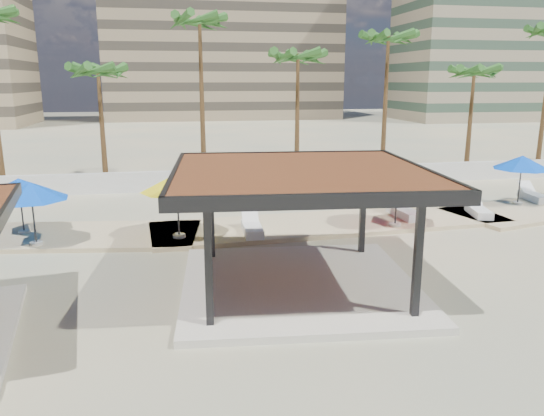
{
  "coord_description": "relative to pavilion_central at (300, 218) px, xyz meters",
  "views": [
    {
      "loc": [
        -4.91,
        -14.98,
        6.33
      ],
      "look_at": [
        -1.15,
        5.07,
        1.4
      ],
      "focal_mm": 35.0,
      "sensor_mm": 36.0,
      "label": 1
    }
  ],
  "objects": [
    {
      "name": "umbrella_d",
      "position": [
        13.45,
        8.39,
        0.05
      ],
      "size": [
        3.15,
        3.15,
        2.5
      ],
      "rotation": [
        0.0,
        0.0,
        -0.13
      ],
      "color": "beige",
      "rests_on": "promenade"
    },
    {
      "name": "building_mid",
      "position": [
        5.22,
        77.88,
        12.0
      ],
      "size": [
        38.0,
        16.0,
        30.4
      ],
      "color": "#847259",
      "rests_on": "ground"
    },
    {
      "name": "umbrella_c",
      "position": [
        5.64,
        5.68,
        0.14
      ],
      "size": [
        3.13,
        3.13,
        2.59
      ],
      "rotation": [
        0.0,
        0.0,
        -0.08
      ],
      "color": "beige",
      "rests_on": "promenade"
    },
    {
      "name": "lounger_d",
      "position": [
        14.9,
        9.13,
        -1.89
      ],
      "size": [
        0.94,
        2.29,
        0.84
      ],
      "rotation": [
        0.0,
        0.0,
        1.47
      ],
      "color": "white",
      "rests_on": "promenade"
    },
    {
      "name": "palm_f",
      "position": [
        10.22,
        18.48,
        6.33
      ],
      "size": [
        3.0,
        3.0,
        9.8
      ],
      "color": "brown",
      "rests_on": "ground"
    },
    {
      "name": "lounger_a",
      "position": [
        -0.61,
        5.73,
        -1.89
      ],
      "size": [
        0.8,
        2.24,
        0.84
      ],
      "rotation": [
        0.0,
        0.0,
        1.54
      ],
      "color": "white",
      "rests_on": "promenade"
    },
    {
      "name": "palm_g",
      "position": [
        16.22,
        18.08,
        4.35
      ],
      "size": [
        3.0,
        3.0,
        7.7
      ],
      "color": "brown",
      "rests_on": "ground"
    },
    {
      "name": "building_east",
      "position": [
        49.22,
        65.88,
        14.99
      ],
      "size": [
        32.0,
        15.0,
        36.4
      ],
      "color": "gray",
      "rests_on": "ground"
    },
    {
      "name": "lounger_c",
      "position": [
        10.26,
        6.77,
        -1.9
      ],
      "size": [
        1.16,
        2.25,
        0.81
      ],
      "rotation": [
        0.0,
        0.0,
        1.34
      ],
      "color": "white",
      "rests_on": "promenade"
    },
    {
      "name": "lounger_b",
      "position": [
        6.72,
        7.15,
        -1.88
      ],
      "size": [
        0.92,
        2.38,
        0.88
      ],
      "rotation": [
        0.0,
        0.0,
        1.64
      ],
      "color": "white",
      "rests_on": "promenade"
    },
    {
      "name": "ground",
      "position": [
        1.22,
        -0.12,
        -2.27
      ],
      "size": [
        200.0,
        200.0,
        0.0
      ],
      "primitive_type": "plane",
      "color": "tan",
      "rests_on": "ground"
    },
    {
      "name": "umbrella_b",
      "position": [
        -3.59,
        5.68,
        0.14
      ],
      "size": [
        3.07,
        3.07,
        2.6
      ],
      "rotation": [
        0.0,
        0.0,
        0.05
      ],
      "color": "beige",
      "rests_on": "promenade"
    },
    {
      "name": "palm_e",
      "position": [
        4.22,
        18.28,
        5.19
      ],
      "size": [
        3.0,
        3.0,
        8.58
      ],
      "color": "brown",
      "rests_on": "ground"
    },
    {
      "name": "palm_c",
      "position": [
        -7.78,
        17.98,
        4.34
      ],
      "size": [
        3.0,
        3.0,
        7.69
      ],
      "color": "brown",
      "rests_on": "ground"
    },
    {
      "name": "pavilion_central",
      "position": [
        0.0,
        0.0,
        0.0
      ],
      "size": [
        8.12,
        8.12,
        3.81
      ],
      "rotation": [
        0.0,
        0.0,
        -0.09
      ],
      "color": "beige",
      "rests_on": "ground"
    },
    {
      "name": "promenade",
      "position": [
        3.22,
        7.54,
        -2.21
      ],
      "size": [
        44.45,
        7.97,
        0.24
      ],
      "color": "#C6B284",
      "rests_on": "ground"
    },
    {
      "name": "boundary_wall",
      "position": [
        1.22,
        15.88,
        -1.67
      ],
      "size": [
        56.0,
        0.3,
        1.2
      ],
      "primitive_type": "cube",
      "color": "silver",
      "rests_on": "ground"
    },
    {
      "name": "palm_d",
      "position": [
        -1.78,
        18.78,
        7.12
      ],
      "size": [
        3.0,
        3.0,
        10.64
      ],
      "color": "brown",
      "rests_on": "ground"
    },
    {
      "name": "umbrella_a",
      "position": [
        -9.89,
        7.5,
        -0.12
      ],
      "size": [
        2.94,
        2.94,
        2.29
      ],
      "rotation": [
        0.0,
        0.0,
        -0.15
      ],
      "color": "beige",
      "rests_on": "promenade"
    },
    {
      "name": "umbrella_f",
      "position": [
        -9.0,
        5.68,
        0.01
      ],
      "size": [
        3.35,
        3.35,
        2.44
      ],
      "rotation": [
        0.0,
        0.0,
        -0.26
      ],
      "color": "beige",
      "rests_on": "promenade"
    }
  ]
}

